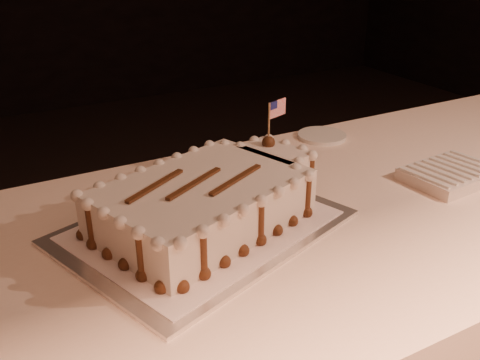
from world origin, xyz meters
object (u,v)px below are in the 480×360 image
napkin_stack (449,174)px  side_plate (322,136)px  sheet_cake (212,199)px  cake_board (203,227)px  banquet_table (351,330)px

napkin_stack → side_plate: (-0.09, 0.36, -0.01)m
sheet_cake → napkin_stack: sheet_cake is taller
side_plate → cake_board: bearing=-149.7°
cake_board → napkin_stack: size_ratio=2.37×
banquet_table → side_plate: bearing=69.1°
sheet_cake → cake_board: bearing=-161.2°
banquet_table → side_plate: size_ratio=18.15×
cake_board → sheet_cake: size_ratio=1.01×
banquet_table → sheet_cake: (-0.35, 0.04, 0.43)m
side_plate → napkin_stack: bearing=-76.3°
banquet_table → napkin_stack: (0.21, -0.04, 0.39)m
sheet_cake → side_plate: sheet_cake is taller
sheet_cake → side_plate: (0.47, 0.28, -0.05)m
napkin_stack → side_plate: napkin_stack is taller
sheet_cake → side_plate: 0.55m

